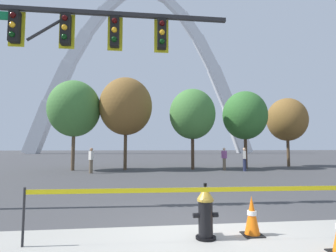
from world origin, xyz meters
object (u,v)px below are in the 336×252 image
Objects in this scene: traffic_cone_by_hydrant at (252,216)px; traffic_signal_gantry at (50,50)px; pedestrian_standing_center at (224,159)px; pedestrian_walking_right at (91,160)px; monument_arch at (143,78)px; pedestrian_walking_left at (244,159)px; fire_hydrant at (205,212)px.

traffic_cone_by_hydrant is 0.09× the size of traffic_signal_gantry.
pedestrian_walking_right is (-9.00, -1.03, 0.00)m from pedestrian_standing_center.
monument_arch is 52.90m from pedestrian_walking_right.
traffic_cone_by_hydrant is at bearing -106.76° from pedestrian_standing_center.
monument_arch reaches higher than traffic_cone_by_hydrant.
traffic_signal_gantry is 9.94m from pedestrian_walking_right.
pedestrian_walking_left is (6.03, -49.05, -18.76)m from monument_arch.
monument_arch is at bearing 90.87° from traffic_cone_by_hydrant.
fire_hydrant is 0.62× the size of pedestrian_walking_right.
pedestrian_standing_center is at bearing 6.54° from pedestrian_walking_right.
monument_arch reaches higher than pedestrian_standing_center.
traffic_signal_gantry is 14.09m from pedestrian_walking_left.
pedestrian_walking_left is at bearing 64.09° from fire_hydrant.
fire_hydrant is at bearing -89.98° from monument_arch.
pedestrian_walking_right is at bearing 92.41° from traffic_signal_gantry.
pedestrian_walking_right is at bearing -178.66° from pedestrian_walking_left.
traffic_signal_gantry is at bearing -135.80° from pedestrian_walking_left.
pedestrian_walking_right is (-10.16, -0.24, 0.00)m from pedestrian_walking_left.
traffic_cone_by_hydrant is 13.32m from pedestrian_walking_left.
pedestrian_standing_center is (4.85, 13.16, 0.35)m from fire_hydrant.
pedestrian_walking_left is at bearing 1.34° from pedestrian_walking_right.
monument_arch is at bearing 86.34° from traffic_signal_gantry.
traffic_cone_by_hydrant is 13.08m from pedestrian_walking_right.
monument_arch is at bearing 97.01° from pedestrian_walking_left.
traffic_signal_gantry is 4.92× the size of pedestrian_walking_left.
traffic_signal_gantry is at bearing 149.09° from traffic_cone_by_hydrant.
fire_hydrant is 0.62× the size of pedestrian_standing_center.
pedestrian_walking_left and pedestrian_standing_center have the same top height.
pedestrian_walking_right is at bearing 108.88° from fire_hydrant.
pedestrian_walking_right reaches higher than traffic_cone_by_hydrant.
monument_arch reaches higher than fire_hydrant.
monument_arch is 35.93× the size of pedestrian_standing_center.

